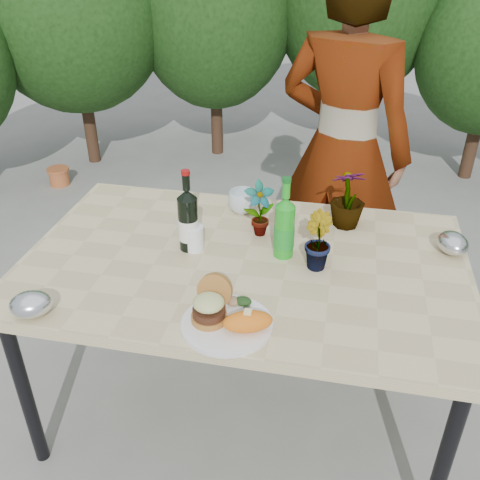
% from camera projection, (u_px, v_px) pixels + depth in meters
% --- Properties ---
extents(ground, '(80.00, 80.00, 0.00)m').
position_uv_depth(ground, '(244.00, 403.00, 2.33)').
color(ground, slate).
rests_on(ground, ground).
extents(patio_table, '(1.60, 1.00, 0.75)m').
position_uv_depth(patio_table, '(244.00, 272.00, 1.97)').
color(patio_table, '#CFBC8A').
rests_on(patio_table, ground).
extents(shrub_hedge, '(6.78, 5.13, 2.24)m').
position_uv_depth(shrub_hedge, '(336.00, 52.00, 3.11)').
color(shrub_hedge, '#382316').
rests_on(shrub_hedge, ground).
extents(dinner_plate, '(0.28, 0.28, 0.01)m').
position_uv_depth(dinner_plate, '(227.00, 324.00, 1.62)').
color(dinner_plate, white).
rests_on(dinner_plate, patio_table).
extents(burger_stack, '(0.11, 0.16, 0.11)m').
position_uv_depth(burger_stack, '(210.00, 304.00, 1.62)').
color(burger_stack, '#B7722D').
rests_on(burger_stack, dinner_plate).
extents(sweet_potato, '(0.17, 0.12, 0.06)m').
position_uv_depth(sweet_potato, '(248.00, 322.00, 1.57)').
color(sweet_potato, orange).
rests_on(sweet_potato, dinner_plate).
extents(grilled_veg, '(0.08, 0.05, 0.03)m').
position_uv_depth(grilled_veg, '(239.00, 301.00, 1.68)').
color(grilled_veg, olive).
rests_on(grilled_veg, dinner_plate).
extents(wine_bottle, '(0.08, 0.08, 0.32)m').
position_uv_depth(wine_bottle, '(188.00, 221.00, 1.95)').
color(wine_bottle, black).
rests_on(wine_bottle, patio_table).
extents(sparkling_water, '(0.07, 0.07, 0.31)m').
position_uv_depth(sparkling_water, '(284.00, 228.00, 1.91)').
color(sparkling_water, '#1C9A1D').
rests_on(sparkling_water, patio_table).
extents(plastic_cup, '(0.07, 0.07, 0.09)m').
position_uv_depth(plastic_cup, '(194.00, 238.00, 1.98)').
color(plastic_cup, white).
rests_on(plastic_cup, patio_table).
extents(seedling_left, '(0.14, 0.12, 0.22)m').
position_uv_depth(seedling_left, '(259.00, 209.00, 2.04)').
color(seedling_left, '#1E541C').
rests_on(seedling_left, patio_table).
extents(seedling_mid, '(0.14, 0.14, 0.21)m').
position_uv_depth(seedling_mid, '(317.00, 241.00, 1.85)').
color(seedling_mid, '#26581E').
rests_on(seedling_mid, patio_table).
extents(seedling_right, '(0.17, 0.17, 0.25)m').
position_uv_depth(seedling_right, '(348.00, 198.00, 2.09)').
color(seedling_right, '#2C5E20').
rests_on(seedling_right, patio_table).
extents(blue_bowl, '(0.12, 0.12, 0.09)m').
position_uv_depth(blue_bowl, '(242.00, 202.00, 2.23)').
color(blue_bowl, silver).
rests_on(blue_bowl, patio_table).
extents(foil_packet_left, '(0.16, 0.15, 0.08)m').
position_uv_depth(foil_packet_left, '(31.00, 304.00, 1.65)').
color(foil_packet_left, silver).
rests_on(foil_packet_left, patio_table).
extents(foil_packet_right, '(0.14, 0.16, 0.08)m').
position_uv_depth(foil_packet_right, '(453.00, 243.00, 1.96)').
color(foil_packet_right, silver).
rests_on(foil_packet_right, patio_table).
extents(person, '(0.75, 0.61, 1.76)m').
position_uv_depth(person, '(343.00, 152.00, 2.48)').
color(person, '#99674C').
rests_on(person, ground).
extents(terracotta_pot, '(0.17, 0.17, 0.14)m').
position_uv_depth(terracotta_pot, '(59.00, 176.00, 4.20)').
color(terracotta_pot, '#B75C2F').
rests_on(terracotta_pot, ground).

